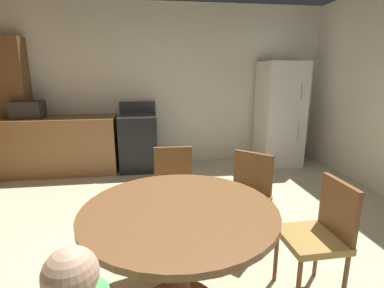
{
  "coord_description": "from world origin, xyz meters",
  "views": [
    {
      "loc": [
        -0.29,
        -2.06,
        1.6
      ],
      "look_at": [
        0.16,
        1.03,
        0.82
      ],
      "focal_mm": 27.32,
      "sensor_mm": 36.0,
      "label": 1
    }
  ],
  "objects_px": {
    "microwave": "(28,110)",
    "dining_table": "(179,230)",
    "oven_range": "(138,142)",
    "refrigerator": "(280,114)",
    "chair_east": "(321,232)",
    "chair_north": "(174,186)",
    "chair_northeast": "(247,194)"
  },
  "relations": [
    {
      "from": "microwave",
      "to": "dining_table",
      "type": "relative_size",
      "value": 0.35
    },
    {
      "from": "oven_range",
      "to": "refrigerator",
      "type": "bearing_deg",
      "value": -1.28
    },
    {
      "from": "oven_range",
      "to": "refrigerator",
      "type": "distance_m",
      "value": 2.44
    },
    {
      "from": "chair_east",
      "to": "chair_north",
      "type": "bearing_deg",
      "value": -46.75
    },
    {
      "from": "refrigerator",
      "to": "chair_east",
      "type": "bearing_deg",
      "value": -109.1
    },
    {
      "from": "microwave",
      "to": "chair_northeast",
      "type": "bearing_deg",
      "value": -41.12
    },
    {
      "from": "oven_range",
      "to": "dining_table",
      "type": "distance_m",
      "value": 3.11
    },
    {
      "from": "oven_range",
      "to": "dining_table",
      "type": "relative_size",
      "value": 0.88
    },
    {
      "from": "microwave",
      "to": "chair_north",
      "type": "relative_size",
      "value": 0.51
    },
    {
      "from": "refrigerator",
      "to": "chair_northeast",
      "type": "height_order",
      "value": "refrigerator"
    },
    {
      "from": "oven_range",
      "to": "chair_north",
      "type": "relative_size",
      "value": 1.26
    },
    {
      "from": "chair_north",
      "to": "chair_northeast",
      "type": "xyz_separation_m",
      "value": [
        0.65,
        -0.28,
        0.0
      ]
    },
    {
      "from": "dining_table",
      "to": "chair_northeast",
      "type": "bearing_deg",
      "value": 45.88
    },
    {
      "from": "microwave",
      "to": "chair_north",
      "type": "xyz_separation_m",
      "value": [
        2.05,
        -2.07,
        -0.53
      ]
    },
    {
      "from": "chair_north",
      "to": "chair_northeast",
      "type": "bearing_deg",
      "value": 69.33
    },
    {
      "from": "refrigerator",
      "to": "chair_north",
      "type": "xyz_separation_m",
      "value": [
        -2.0,
        -2.02,
        -0.38
      ]
    },
    {
      "from": "refrigerator",
      "to": "chair_northeast",
      "type": "relative_size",
      "value": 2.02
    },
    {
      "from": "oven_range",
      "to": "chair_east",
      "type": "xyz_separation_m",
      "value": [
        1.36,
        -3.07,
        0.03
      ]
    },
    {
      "from": "microwave",
      "to": "chair_northeast",
      "type": "relative_size",
      "value": 0.51
    },
    {
      "from": "oven_range",
      "to": "microwave",
      "type": "bearing_deg",
      "value": -179.87
    },
    {
      "from": "oven_range",
      "to": "chair_northeast",
      "type": "bearing_deg",
      "value": -65.83
    },
    {
      "from": "oven_range",
      "to": "dining_table",
      "type": "height_order",
      "value": "oven_range"
    },
    {
      "from": "microwave",
      "to": "dining_table",
      "type": "bearing_deg",
      "value": -56.98
    },
    {
      "from": "refrigerator",
      "to": "chair_north",
      "type": "height_order",
      "value": "refrigerator"
    },
    {
      "from": "microwave",
      "to": "dining_table",
      "type": "xyz_separation_m",
      "value": [
        2.0,
        -3.08,
        -0.42
      ]
    },
    {
      "from": "microwave",
      "to": "chair_east",
      "type": "relative_size",
      "value": 0.51
    },
    {
      "from": "chair_east",
      "to": "chair_northeast",
      "type": "height_order",
      "value": "same"
    },
    {
      "from": "oven_range",
      "to": "refrigerator",
      "type": "relative_size",
      "value": 0.62
    },
    {
      "from": "dining_table",
      "to": "chair_east",
      "type": "xyz_separation_m",
      "value": [
        1.0,
        0.01,
        -0.1
      ]
    },
    {
      "from": "oven_range",
      "to": "microwave",
      "type": "height_order",
      "value": "microwave"
    },
    {
      "from": "chair_northeast",
      "to": "microwave",
      "type": "bearing_deg",
      "value": -87.01
    },
    {
      "from": "oven_range",
      "to": "refrigerator",
      "type": "xyz_separation_m",
      "value": [
        2.41,
        -0.05,
        0.41
      ]
    }
  ]
}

